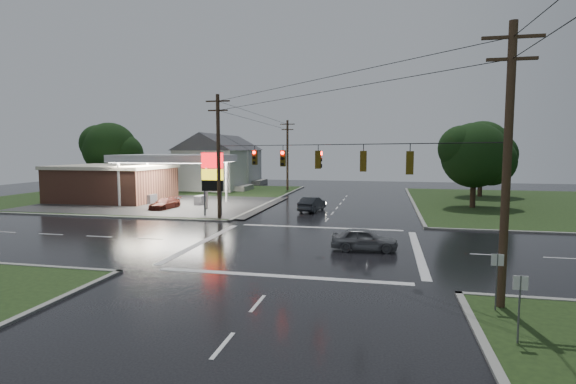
% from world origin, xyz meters
% --- Properties ---
extents(ground, '(120.00, 120.00, 0.00)m').
position_xyz_m(ground, '(0.00, 0.00, 0.00)').
color(ground, black).
rests_on(ground, ground).
extents(grass_nw, '(36.00, 36.00, 0.08)m').
position_xyz_m(grass_nw, '(-26.00, 26.00, 0.04)').
color(grass_nw, black).
rests_on(grass_nw, ground).
extents(gas_station, '(26.20, 18.00, 5.60)m').
position_xyz_m(gas_station, '(-25.68, 19.70, 2.55)').
color(gas_station, '#2D2D2D').
rests_on(gas_station, ground).
extents(pylon_sign, '(2.00, 0.35, 6.00)m').
position_xyz_m(pylon_sign, '(-10.50, 10.50, 4.01)').
color(pylon_sign, '#59595E').
rests_on(pylon_sign, ground).
extents(utility_pole_nw, '(2.20, 0.32, 11.00)m').
position_xyz_m(utility_pole_nw, '(-9.50, 9.50, 5.72)').
color(utility_pole_nw, '#382619').
rests_on(utility_pole_nw, ground).
extents(utility_pole_se, '(2.20, 0.32, 11.00)m').
position_xyz_m(utility_pole_se, '(9.50, -9.50, 5.72)').
color(utility_pole_se, '#382619').
rests_on(utility_pole_se, ground).
extents(utility_pole_n, '(2.20, 0.32, 10.50)m').
position_xyz_m(utility_pole_n, '(-9.50, 38.00, 5.47)').
color(utility_pole_n, '#382619').
rests_on(utility_pole_n, ground).
extents(traffic_signals, '(26.87, 26.87, 1.47)m').
position_xyz_m(traffic_signals, '(0.02, -0.02, 6.48)').
color(traffic_signals, black).
rests_on(traffic_signals, ground).
extents(house_near, '(11.05, 8.48, 8.60)m').
position_xyz_m(house_near, '(-20.95, 36.00, 4.41)').
color(house_near, silver).
rests_on(house_near, ground).
extents(house_far, '(11.05, 8.48, 8.60)m').
position_xyz_m(house_far, '(-21.95, 48.00, 4.41)').
color(house_far, silver).
rests_on(house_far, ground).
extents(tree_nw_behind, '(8.93, 7.60, 10.00)m').
position_xyz_m(tree_nw_behind, '(-33.84, 29.99, 6.18)').
color(tree_nw_behind, black).
rests_on(tree_nw_behind, ground).
extents(tree_ne_near, '(7.99, 6.80, 8.98)m').
position_xyz_m(tree_ne_near, '(14.14, 21.99, 5.56)').
color(tree_ne_near, black).
rests_on(tree_ne_near, ground).
extents(tree_ne_far, '(8.46, 7.20, 9.80)m').
position_xyz_m(tree_ne_far, '(17.15, 33.99, 6.18)').
color(tree_ne_far, black).
rests_on(tree_ne_far, ground).
extents(car_north, '(2.32, 4.60, 1.45)m').
position_xyz_m(car_north, '(-2.18, 16.14, 0.72)').
color(car_north, black).
rests_on(car_north, ground).
extents(car_crossing, '(4.17, 1.86, 1.39)m').
position_xyz_m(car_crossing, '(3.76, -0.34, 0.70)').
color(car_crossing, slate).
rests_on(car_crossing, ground).
extents(car_pump, '(2.21, 4.26, 1.18)m').
position_xyz_m(car_pump, '(-17.32, 14.28, 0.59)').
color(car_pump, '#541B13').
rests_on(car_pump, ground).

